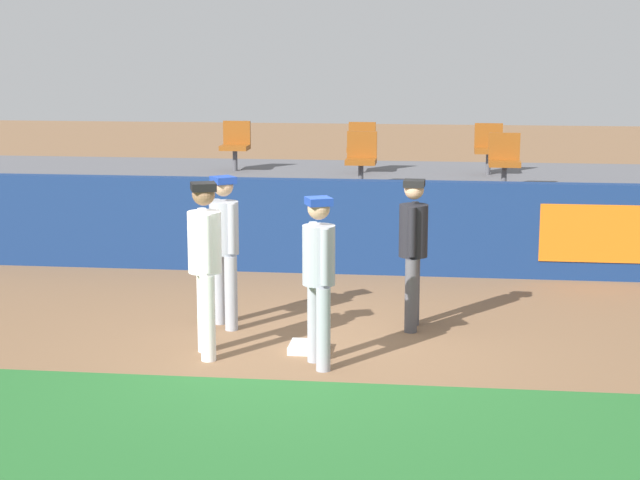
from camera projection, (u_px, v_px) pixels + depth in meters
name	position (u px, v px, depth m)	size (l,w,h in m)	color
ground_plane	(313.00, 348.00, 10.96)	(60.00, 60.00, 0.00)	brown
grass_foreground_strip	(275.00, 435.00, 8.54)	(18.00, 2.80, 0.01)	#26662B
first_base	(309.00, 347.00, 10.86)	(0.40, 0.40, 0.08)	white
player_fielder_home	(205.00, 257.00, 10.51)	(0.44, 0.59, 1.81)	white
player_runner_visitor	(319.00, 270.00, 10.17)	(0.43, 0.45, 1.72)	#9EA3AD
player_coach_visitor	(224.00, 241.00, 11.59)	(0.46, 0.46, 1.73)	#9EA3AD
player_umpire	(413.00, 243.00, 11.53)	(0.34, 0.48, 1.70)	#4C4C51
field_wall	(347.00, 227.00, 14.40)	(18.00, 0.26, 1.32)	navy
bleacher_platform	(361.00, 208.00, 16.94)	(18.00, 4.80, 1.02)	#59595E
seat_back_right	(489.00, 146.00, 17.16)	(0.47, 0.44, 0.84)	#4C4C51
seat_back_left	(236.00, 143.00, 17.66)	(0.47, 0.44, 0.84)	#4C4C51
seat_back_center	(362.00, 144.00, 17.41)	(0.46, 0.44, 0.84)	#4C4C51
seat_front_right	(504.00, 158.00, 15.39)	(0.46, 0.44, 0.84)	#4C4C51
seat_front_center	(361.00, 156.00, 15.64)	(0.46, 0.44, 0.84)	#4C4C51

